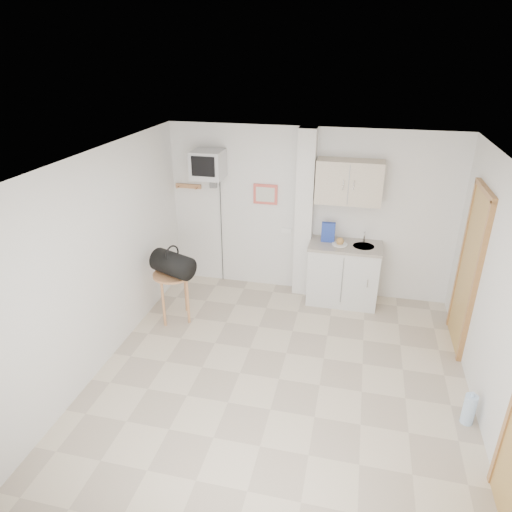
% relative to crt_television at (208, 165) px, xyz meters
% --- Properties ---
extents(ground, '(4.50, 4.50, 0.00)m').
position_rel_crt_television_xyz_m(ground, '(1.45, -2.02, -1.94)').
color(ground, beige).
rests_on(ground, ground).
extents(room_envelope, '(4.24, 4.54, 2.55)m').
position_rel_crt_television_xyz_m(room_envelope, '(1.69, -1.93, -0.40)').
color(room_envelope, white).
rests_on(room_envelope, ground).
extents(kitchenette, '(1.03, 0.58, 2.10)m').
position_rel_crt_television_xyz_m(kitchenette, '(2.02, -0.02, -1.13)').
color(kitchenette, silver).
rests_on(kitchenette, ground).
extents(crt_television, '(0.44, 0.45, 2.15)m').
position_rel_crt_television_xyz_m(crt_television, '(0.00, 0.00, 0.00)').
color(crt_television, slate).
rests_on(crt_television, ground).
extents(round_table, '(0.54, 0.54, 0.70)m').
position_rel_crt_television_xyz_m(round_table, '(-0.20, -1.06, -1.35)').
color(round_table, '#BC7A49').
rests_on(round_table, ground).
extents(duffel_bag, '(0.65, 0.51, 0.42)m').
position_rel_crt_television_xyz_m(duffel_bag, '(-0.17, -1.10, -1.07)').
color(duffel_bag, black).
rests_on(duffel_bag, round_table).
extents(water_bottle, '(0.13, 0.13, 0.38)m').
position_rel_crt_television_xyz_m(water_bottle, '(3.43, -2.24, -1.76)').
color(water_bottle, '#B1D0F3').
rests_on(water_bottle, ground).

